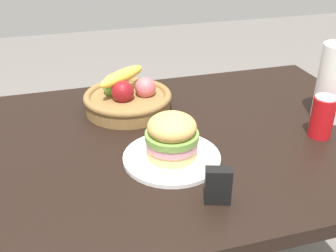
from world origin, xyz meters
The scene contains 7 objects.
dining_table centered at (0.00, 0.00, 0.65)m, with size 1.40×0.90×0.75m.
plate centered at (-0.02, -0.11, 0.76)m, with size 0.26×0.26×0.01m, color white.
sandwich centered at (-0.02, -0.11, 0.82)m, with size 0.14×0.14×0.12m.
soda_can centered at (0.44, -0.11, 0.81)m, with size 0.07×0.07×0.13m.
fruit_basket centered at (-0.07, 0.22, 0.79)m, with size 0.29×0.29×0.14m.
paper_towel_roll centered at (0.54, -0.01, 0.87)m, with size 0.11×0.11×0.24m, color white.
napkin_holder centered at (0.03, -0.31, 0.80)m, with size 0.06×0.03×0.09m, color black.
Camera 1 is at (-0.28, -0.98, 1.35)m, focal length 42.94 mm.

